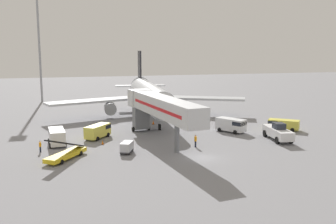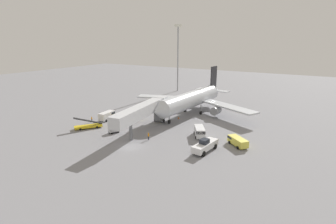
# 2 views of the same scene
# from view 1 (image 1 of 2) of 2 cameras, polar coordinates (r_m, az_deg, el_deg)

# --- Properties ---
(ground_plane) EXTENTS (300.00, 300.00, 0.00)m
(ground_plane) POSITION_cam_1_polar(r_m,az_deg,el_deg) (51.03, 4.93, -6.73)
(ground_plane) COLOR gray
(airplane_at_gate) EXTENTS (41.47, 38.02, 13.49)m
(airplane_at_gate) POSITION_cam_1_polar(r_m,az_deg,el_deg) (79.28, -2.84, 2.45)
(airplane_at_gate) COLOR silver
(airplane_at_gate) RESTS_ON ground
(jet_bridge) EXTENTS (6.17, 23.91, 7.11)m
(jet_bridge) POSITION_cam_1_polar(r_m,az_deg,el_deg) (58.29, -1.32, 0.75)
(jet_bridge) COLOR silver
(jet_bridge) RESTS_ON ground
(pushback_tug) EXTENTS (3.26, 7.55, 2.77)m
(pushback_tug) POSITION_cam_1_polar(r_m,az_deg,el_deg) (62.48, 15.82, -2.86)
(pushback_tug) COLOR white
(pushback_tug) RESTS_ON ground
(belt_loader_truck) EXTENTS (5.58, 6.70, 3.29)m
(belt_loader_truck) POSITION_cam_1_polar(r_m,az_deg,el_deg) (51.79, -14.77, -5.88)
(belt_loader_truck) COLOR yellow
(belt_loader_truck) RESTS_ON ground
(service_van_far_left) EXTENTS (4.55, 5.05, 2.15)m
(service_van_far_left) POSITION_cam_1_polar(r_m,az_deg,el_deg) (62.39, -10.21, -2.70)
(service_van_far_left) COLOR #E5DB4C
(service_van_far_left) RESTS_ON ground
(service_van_outer_right) EXTENTS (4.42, 5.38, 2.32)m
(service_van_outer_right) POSITION_cam_1_polar(r_m,az_deg,el_deg) (66.65, 9.31, -1.83)
(service_van_outer_right) COLOR white
(service_van_outer_right) RESTS_ON ground
(service_van_mid_center) EXTENTS (5.27, 4.86, 1.82)m
(service_van_mid_center) POSITION_cam_1_polar(r_m,az_deg,el_deg) (70.41, 16.49, -1.70)
(service_van_mid_center) COLOR #E5DB4C
(service_van_mid_center) RESTS_ON ground
(service_van_near_left) EXTENTS (2.69, 5.28, 2.32)m
(service_van_near_left) POSITION_cam_1_polar(r_m,az_deg,el_deg) (59.61, -16.01, -3.40)
(service_van_near_left) COLOR white
(service_van_near_left) RESTS_ON ground
(baggage_cart_rear_right) EXTENTS (2.20, 2.78, 1.53)m
(baggage_cart_rear_right) POSITION_cam_1_polar(r_m,az_deg,el_deg) (53.19, -6.07, -5.14)
(baggage_cart_rear_right) COLOR #38383D
(baggage_cart_rear_right) RESTS_ON ground
(ground_crew_worker_foreground) EXTENTS (0.41, 0.41, 1.63)m
(ground_crew_worker_foreground) POSITION_cam_1_polar(r_m,az_deg,el_deg) (56.10, -18.25, -4.78)
(ground_crew_worker_foreground) COLOR #1E2333
(ground_crew_worker_foreground) RESTS_ON ground
(ground_crew_worker_midground) EXTENTS (0.49, 0.49, 1.83)m
(ground_crew_worker_midground) POSITION_cam_1_polar(r_m,az_deg,el_deg) (56.14, 4.06, -4.20)
(ground_crew_worker_midground) COLOR #1E2333
(ground_crew_worker_midground) RESTS_ON ground
(safety_cone_alpha) EXTENTS (0.40, 0.40, 0.61)m
(safety_cone_alpha) POSITION_cam_1_polar(r_m,az_deg,el_deg) (58.46, -9.57, -4.43)
(safety_cone_alpha) COLOR black
(safety_cone_alpha) RESTS_ON ground
(safety_cone_bravo) EXTENTS (0.46, 0.46, 0.71)m
(safety_cone_bravo) POSITION_cam_1_polar(r_m,az_deg,el_deg) (72.72, -2.17, -1.55)
(safety_cone_bravo) COLOR black
(safety_cone_bravo) RESTS_ON ground
(apron_light_mast) EXTENTS (2.40, 2.40, 28.55)m
(apron_light_mast) POSITION_cam_1_polar(r_m,az_deg,el_deg) (107.99, -18.51, 11.76)
(apron_light_mast) COLOR #93969B
(apron_light_mast) RESTS_ON ground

